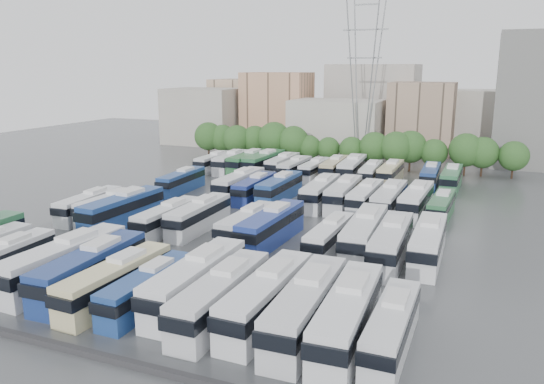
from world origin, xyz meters
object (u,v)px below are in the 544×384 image
at_px(bus_r2_s9, 344,193).
at_px(bus_r2_s11, 389,199).
at_px(bus_r3_s13, 451,178).
at_px(bus_r1_s13, 428,243).
at_px(bus_r1_s12, 391,243).
at_px(bus_r3_s7, 334,168).
at_px(bus_r3_s2, 249,162).
at_px(bus_r0_s4, 65,261).
at_px(bus_r0_s8, 196,280).
at_px(bus_r1_s8, 271,226).
at_px(bus_r2_s4, 240,184).
at_px(bus_r1_s5, 199,215).
at_px(bus_r2_s8, 321,192).
at_px(bus_r0_s7, 148,288).
at_px(bus_r3_s5, 295,168).
at_px(bus_r2_s1, 182,181).
at_px(bus_r3_s12, 430,176).
at_px(bus_r0_s5, 91,269).
at_px(bus_r1_s0, 89,205).
at_px(bus_r3_s6, 315,169).
at_px(bus_r0_s11, 306,306).
at_px(bus_r1_s1, 112,206).
at_px(bus_r1_s2, 123,209).
at_px(bus_r3_s9, 371,173).
at_px(bus_r2_s10, 365,197).
at_px(bus_r0_s2, 5,258).
at_px(bus_r2_s6, 280,188).
at_px(bus_r3_s4, 282,165).
at_px(bus_r1_s4, 168,218).
at_px(apartment_tower, 534,100).
at_px(bus_r3_s0, 214,162).
at_px(bus_r2_s12, 416,200).
at_px(bus_r1_s7, 247,224).
at_px(bus_r0_s12, 348,315).
at_px(bus_r0_s13, 392,327).
at_px(bus_r3_s3, 264,162).
at_px(bus_r3_s1, 231,162).
at_px(electricity_pylon, 364,70).
at_px(bus_r3_s8, 352,168).
at_px(bus_r3_s10, 391,173).
at_px(bus_r0_s10, 267,297).
at_px(bus_r2_s13, 441,207).

relative_size(bus_r2_s9, bus_r2_s11, 1.00).
bearing_deg(bus_r3_s13, bus_r1_s13, -88.78).
distance_m(bus_r1_s12, bus_r3_s7, 41.55).
bearing_deg(bus_r3_s13, bus_r3_s2, 179.71).
height_order(bus_r0_s4, bus_r0_s8, bus_r0_s4).
height_order(bus_r1_s8, bus_r2_s4, bus_r1_s8).
xyz_separation_m(bus_r1_s5, bus_r2_s8, (10.10, 16.94, 0.09)).
distance_m(bus_r0_s7, bus_r3_s5, 54.19).
bearing_deg(bus_r2_s1, bus_r3_s12, 25.61).
xyz_separation_m(bus_r1_s12, bus_r2_s9, (-10.00, 19.25, -0.06)).
relative_size(bus_r0_s5, bus_r1_s0, 1.16).
xyz_separation_m(bus_r2_s8, bus_r2_s11, (9.85, -0.75, 0.01)).
relative_size(bus_r2_s8, bus_r3_s6, 1.14).
xyz_separation_m(bus_r0_s4, bus_r1_s13, (29.97, 18.39, -0.14)).
distance_m(bus_r0_s11, bus_r1_s1, 38.11).
bearing_deg(bus_r0_s5, bus_r1_s2, 117.85).
relative_size(bus_r3_s9, bus_r3_s12, 0.97).
relative_size(bus_r0_s11, bus_r1_s13, 1.06).
xyz_separation_m(bus_r0_s5, bus_r2_s10, (16.45, 35.80, -0.17)).
bearing_deg(bus_r3_s9, bus_r0_s2, -115.54).
height_order(bus_r1_s13, bus_r2_s11, bus_r1_s13).
xyz_separation_m(bus_r2_s6, bus_r3_s4, (-6.67, 18.45, -0.08)).
bearing_deg(bus_r1_s4, apartment_tower, 58.31).
distance_m(bus_r3_s7, bus_r3_s12, 16.56).
bearing_deg(bus_r3_s12, bus_r3_s0, -179.44).
bearing_deg(bus_r2_s1, bus_r3_s2, 77.83).
distance_m(bus_r1_s12, bus_r2_s6, 27.61).
bearing_deg(bus_r2_s6, bus_r0_s2, -108.74).
bearing_deg(bus_r3_s0, bus_r2_s12, -21.90).
bearing_deg(bus_r1_s7, bus_r0_s12, -46.42).
distance_m(bus_r1_s13, bus_r3_s7, 41.65).
relative_size(bus_r0_s13, bus_r3_s3, 0.84).
bearing_deg(bus_r0_s12, bus_r3_s1, 121.67).
bearing_deg(bus_r1_s8, bus_r0_s12, -50.85).
distance_m(electricity_pylon, bus_r3_s8, 25.31).
xyz_separation_m(bus_r0_s5, bus_r3_s10, (16.59, 54.80, -0.20)).
bearing_deg(bus_r0_s10, bus_r0_s12, -5.34).
bearing_deg(bus_r0_s4, bus_r2_s8, 72.29).
relative_size(bus_r1_s0, bus_r2_s1, 0.99).
height_order(bus_r0_s7, bus_r1_s4, bus_r1_s4).
bearing_deg(bus_r3_s6, bus_r1_s4, -98.54).
relative_size(bus_r2_s4, bus_r2_s6, 1.03).
bearing_deg(electricity_pylon, bus_r0_s4, -97.99).
bearing_deg(bus_r0_s12, bus_r2_s13, 82.45).
height_order(bus_r0_s2, bus_r3_s7, bus_r3_s7).
distance_m(bus_r2_s6, bus_r2_s11, 16.33).
height_order(bus_r0_s2, bus_r0_s5, bus_r0_s5).
distance_m(bus_r2_s4, bus_r3_s13, 34.04).
bearing_deg(bus_r3_s2, bus_r0_s8, -66.81).
xyz_separation_m(bus_r0_s4, bus_r3_s10, (19.91, 54.39, -0.28)).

